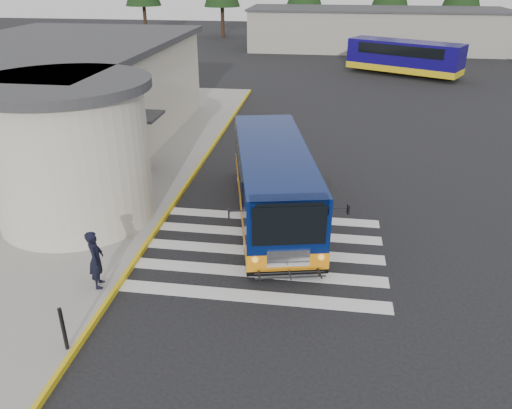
# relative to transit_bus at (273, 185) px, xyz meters

# --- Properties ---
(ground) EXTENTS (140.00, 140.00, 0.00)m
(ground) POSITION_rel_transit_bus_xyz_m (0.26, -1.73, -1.23)
(ground) COLOR black
(ground) RESTS_ON ground
(sidewalk) EXTENTS (10.00, 34.00, 0.15)m
(sidewalk) POSITION_rel_transit_bus_xyz_m (-8.74, 2.27, -1.15)
(sidewalk) COLOR gray
(sidewalk) RESTS_ON ground
(curb_strip) EXTENTS (0.12, 34.00, 0.16)m
(curb_strip) POSITION_rel_transit_bus_xyz_m (-3.79, 2.27, -1.15)
(curb_strip) COLOR gold
(curb_strip) RESTS_ON ground
(station_building) EXTENTS (12.70, 18.70, 4.80)m
(station_building) POSITION_rel_transit_bus_xyz_m (-10.58, 5.18, 1.34)
(station_building) COLOR beige
(station_building) RESTS_ON ground
(crosswalk) EXTENTS (8.00, 5.35, 0.01)m
(crosswalk) POSITION_rel_transit_bus_xyz_m (-0.24, -2.53, -1.22)
(crosswalk) COLOR silver
(crosswalk) RESTS_ON ground
(depot_building) EXTENTS (26.40, 8.40, 4.20)m
(depot_building) POSITION_rel_transit_bus_xyz_m (6.26, 40.27, 0.88)
(depot_building) COLOR gray
(depot_building) RESTS_ON ground
(transit_bus) EXTENTS (4.54, 9.35, 2.56)m
(transit_bus) POSITION_rel_transit_bus_xyz_m (0.00, 0.00, 0.00)
(transit_bus) COLOR #06154C
(transit_bus) RESTS_ON ground
(pedestrian_a) EXTENTS (0.57, 0.71, 1.69)m
(pedestrian_a) POSITION_rel_transit_bus_xyz_m (-4.26, -5.21, -0.23)
(pedestrian_a) COLOR black
(pedestrian_a) RESTS_ON sidewalk
(pedestrian_b) EXTENTS (1.14, 1.16, 1.89)m
(pedestrian_b) POSITION_rel_transit_bus_xyz_m (-7.15, -2.66, -0.13)
(pedestrian_b) COLOR black
(pedestrian_b) RESTS_ON sidewalk
(bollard) EXTENTS (0.09, 0.09, 1.14)m
(bollard) POSITION_rel_transit_bus_xyz_m (-3.94, -7.73, -0.50)
(bollard) COLOR black
(bollard) RESTS_ON sidewalk
(far_bus_a) EXTENTS (9.19, 6.54, 2.34)m
(far_bus_a) POSITION_rel_transit_bus_xyz_m (7.69, 26.86, 0.30)
(far_bus_a) COLOR #0F0755
(far_bus_a) RESTS_ON ground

